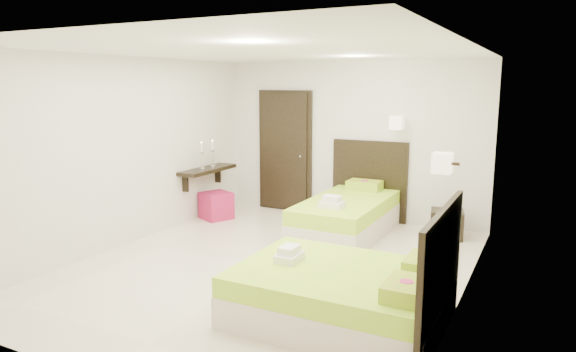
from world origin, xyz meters
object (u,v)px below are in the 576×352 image
at_px(bed_single, 349,214).
at_px(bed_double, 347,293).
at_px(nightstand, 447,224).
at_px(ottoman, 216,206).

height_order(bed_single, bed_double, bed_single).
height_order(bed_single, nightstand, bed_single).
xyz_separation_m(bed_single, nightstand, (1.34, 0.49, -0.11)).
bearing_deg(ottoman, bed_double, -37.79).
bearing_deg(ottoman, nightstand, 10.27).
bearing_deg(bed_single, ottoman, -175.78).
relative_size(nightstand, ottoman, 1.03).
height_order(bed_double, ottoman, bed_double).
relative_size(bed_double, ottoman, 4.32).
relative_size(bed_single, nightstand, 4.59).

